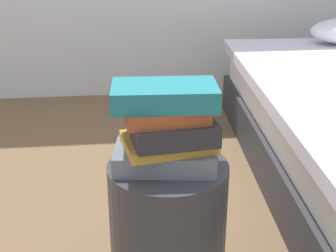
# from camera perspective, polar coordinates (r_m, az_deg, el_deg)

# --- Properties ---
(side_table) EXTENTS (0.37, 0.37, 0.44)m
(side_table) POSITION_cam_1_polar(r_m,az_deg,el_deg) (1.54, 0.00, -12.04)
(side_table) COLOR #333338
(side_table) RESTS_ON ground_plane
(book_slate) EXTENTS (0.32, 0.21, 0.06)m
(book_slate) POSITION_cam_1_polar(r_m,az_deg,el_deg) (1.40, -0.38, -3.77)
(book_slate) COLOR slate
(book_slate) RESTS_ON side_table
(book_ochre) EXTENTS (0.29, 0.23, 0.03)m
(book_ochre) POSITION_cam_1_polar(r_m,az_deg,el_deg) (1.39, 0.10, -2.03)
(book_ochre) COLOR #B7842D
(book_ochre) RESTS_ON book_slate
(book_charcoal) EXTENTS (0.26, 0.23, 0.06)m
(book_charcoal) POSITION_cam_1_polar(r_m,az_deg,el_deg) (1.37, 0.50, -0.25)
(book_charcoal) COLOR #28282D
(book_charcoal) RESTS_ON book_ochre
(book_rust) EXTENTS (0.25, 0.21, 0.04)m
(book_rust) POSITION_cam_1_polar(r_m,az_deg,el_deg) (1.35, -0.47, 1.76)
(book_rust) COLOR #994723
(book_rust) RESTS_ON book_charcoal
(book_teal) EXTENTS (0.31, 0.18, 0.06)m
(book_teal) POSITION_cam_1_polar(r_m,az_deg,el_deg) (1.33, -0.42, 3.77)
(book_teal) COLOR #1E727F
(book_teal) RESTS_ON book_rust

